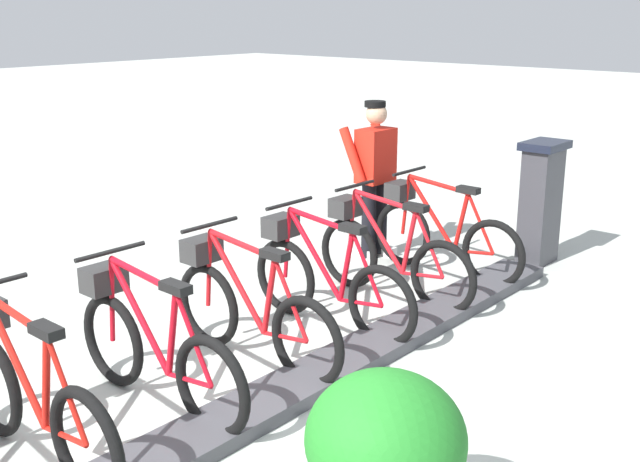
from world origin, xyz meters
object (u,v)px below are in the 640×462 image
Objects in this scene: payment_kiosk at (540,200)px; worker_near_rack at (375,173)px; bike_docked_0 at (440,233)px; bike_docked_2 at (324,278)px; bike_docked_5 at (27,394)px; bike_docked_3 at (247,308)px; bike_docked_1 at (387,253)px; bike_docked_4 at (151,346)px; planter_bush at (385,460)px.

worker_near_rack is at bearing 33.93° from payment_kiosk.
bike_docked_0 is 1.77m from bike_docked_2.
bike_docked_5 is (0.57, 5.42, -0.24)m from payment_kiosk.
worker_near_rack is at bearing -72.52° from bike_docked_3.
payment_kiosk is at bearing -106.89° from bike_docked_1.
bike_docked_4 is at bearing 90.00° from bike_docked_1.
bike_docked_0 is 1.00× the size of bike_docked_4.
bike_docked_1 is 1.04× the size of worker_near_rack.
bike_docked_3 is (0.00, 2.66, 0.00)m from bike_docked_0.
bike_docked_5 is at bearing 100.77° from worker_near_rack.
bike_docked_1 is 1.77m from bike_docked_3.
bike_docked_2 is at bearing 78.33° from payment_kiosk.
payment_kiosk is 0.74× the size of bike_docked_2.
bike_docked_0 and bike_docked_1 have the same top height.
bike_docked_4 is at bearing 90.00° from bike_docked_2.
bike_docked_3 is 1.77× the size of planter_bush.
bike_docked_5 is at bearing 90.00° from bike_docked_2.
bike_docked_0 is at bearing -90.00° from bike_docked_1.
bike_docked_0 reaches higher than planter_bush.
bike_docked_1 is at bearing -90.00° from bike_docked_3.
bike_docked_0 is at bearing 177.21° from worker_near_rack.
payment_kiosk reaches higher than bike_docked_5.
bike_docked_1 is 1.77× the size of planter_bush.
bike_docked_5 is at bearing 17.35° from planter_bush.
payment_kiosk is at bearing -96.02° from bike_docked_5.
bike_docked_2 is 2.89m from planter_bush.
payment_kiosk is 1.32× the size of planter_bush.
bike_docked_3 is at bearing -90.00° from bike_docked_5.
bike_docked_3 is 2.87m from worker_near_rack.
payment_kiosk is at bearing -119.82° from bike_docked_0.
payment_kiosk reaches higher than bike_docked_0.
bike_docked_2 is at bearing -90.00° from bike_docked_5.
payment_kiosk reaches higher than bike_docked_2.
bike_docked_3 is 1.00× the size of bike_docked_4.
worker_near_rack is (0.85, -0.93, 0.48)m from bike_docked_1.
bike_docked_1 is at bearing -90.00° from bike_docked_5.
payment_kiosk is 5.46m from bike_docked_5.
bike_docked_2 is 1.00× the size of bike_docked_5.
bike_docked_0 is at bearing -90.00° from bike_docked_2.
bike_docked_0 is at bearing -90.00° from bike_docked_5.
bike_docked_0 is 4.31m from planter_bush.
bike_docked_2 is at bearing 115.12° from worker_near_rack.
worker_near_rack reaches higher than bike_docked_0.
planter_bush is at bearing 125.68° from bike_docked_1.
bike_docked_4 is 3.71m from worker_near_rack.
worker_near_rack reaches higher than bike_docked_2.
payment_kiosk is 5.01m from planter_bush.
bike_docked_2 and bike_docked_4 have the same top height.
bike_docked_2 is 1.00× the size of bike_docked_3.
payment_kiosk is 0.77× the size of worker_near_rack.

